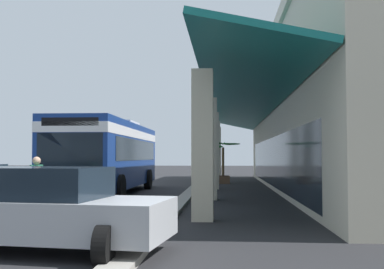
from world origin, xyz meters
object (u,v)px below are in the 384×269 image
object	(u,v)px
transit_bus	(110,152)
potted_palm	(223,172)
parked_sedan_silver	(40,209)
pedestrian	(36,183)

from	to	relation	value
transit_bus	potted_palm	size ratio (longest dim) A/B	4.38
parked_sedan_silver	pedestrian	xyz separation A→B (m)	(-4.46, -1.90, 0.17)
transit_bus	potted_palm	xyz separation A→B (m)	(-8.26, 5.06, -1.14)
transit_bus	potted_palm	bearing A→B (deg)	148.49
transit_bus	parked_sedan_silver	bearing A→B (deg)	8.71
potted_palm	pedestrian	bearing A→B (deg)	-16.79
transit_bus	pedestrian	size ratio (longest dim) A/B	6.79
parked_sedan_silver	pedestrian	bearing A→B (deg)	-156.91
parked_sedan_silver	pedestrian	size ratio (longest dim) A/B	2.78
parked_sedan_silver	potted_palm	xyz separation A→B (m)	(-21.04, 3.10, -0.03)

